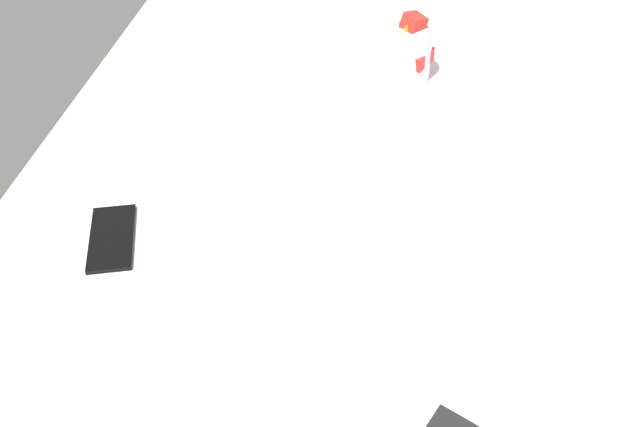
# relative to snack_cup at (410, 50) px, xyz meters

# --- Properties ---
(bed_mattress) EXTENTS (1.80, 1.40, 0.18)m
(bed_mattress) POSITION_rel_snack_cup_xyz_m (0.46, 0.06, -0.15)
(bed_mattress) COLOR silver
(bed_mattress) RESTS_ON ground
(snack_cup) EXTENTS (0.09, 0.10, 0.14)m
(snack_cup) POSITION_rel_snack_cup_xyz_m (0.00, 0.00, 0.00)
(snack_cup) COLOR silver
(snack_cup) RESTS_ON bed_mattress
(cell_phone) EXTENTS (0.15, 0.11, 0.01)m
(cell_phone) POSITION_rel_snack_cup_xyz_m (0.55, -0.42, -0.06)
(cell_phone) COLOR black
(cell_phone) RESTS_ON bed_mattress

